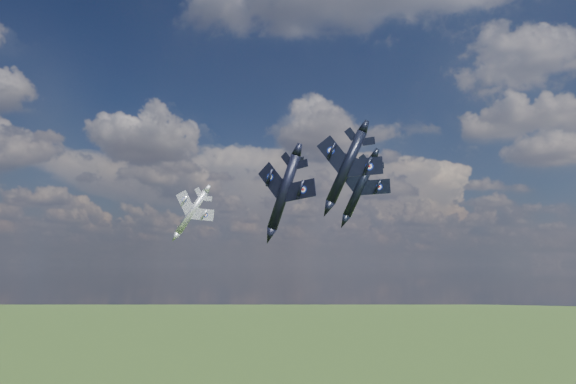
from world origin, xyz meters
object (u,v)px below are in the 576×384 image
(jet_lead_navy, at_px, (284,192))
(jet_high_navy, at_px, (360,187))
(jet_right_navy, at_px, (346,167))
(jet_left_silver, at_px, (192,212))

(jet_lead_navy, relative_size, jet_high_navy, 1.09)
(jet_lead_navy, relative_size, jet_right_navy, 1.24)
(jet_lead_navy, height_order, jet_left_silver, jet_lead_navy)
(jet_right_navy, relative_size, jet_left_silver, 0.98)
(jet_lead_navy, bearing_deg, jet_high_navy, 68.67)
(jet_right_navy, height_order, jet_high_navy, jet_high_navy)
(jet_left_silver, bearing_deg, jet_high_navy, -15.60)
(jet_lead_navy, bearing_deg, jet_left_silver, 159.93)
(jet_right_navy, relative_size, jet_high_navy, 0.88)
(jet_left_silver, bearing_deg, jet_right_navy, -47.40)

